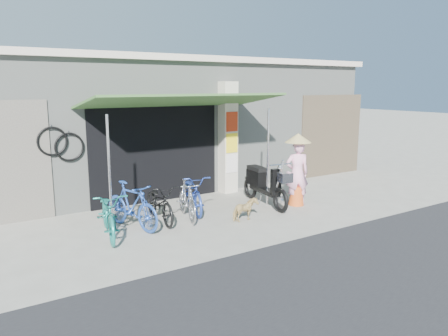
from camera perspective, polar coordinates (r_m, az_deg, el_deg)
ground at (r=9.73m, az=4.22°, el=-6.60°), size 80.00×80.00×0.00m
bicycle_shop at (r=13.73m, az=-8.68°, el=6.17°), size 12.30×5.30×3.66m
shop_pillar at (r=11.86m, az=0.46°, el=3.97°), size 0.42×0.44×3.00m
awning at (r=10.19m, az=-5.30°, el=8.55°), size 4.60×1.88×2.72m
neighbour_right at (r=14.67m, az=13.84°, el=4.17°), size 2.60×0.06×2.60m
bike_teal at (r=8.74m, az=-14.83°, el=-5.78°), size 0.97×1.85×0.92m
bike_blue at (r=9.12m, az=-11.96°, el=-4.82°), size 0.90×1.67×0.97m
bike_black at (r=9.50m, az=-8.39°, el=-4.47°), size 0.70×1.64×0.84m
bike_silver at (r=9.60m, az=-4.86°, el=-4.13°), size 0.76×1.51×0.87m
bike_navy at (r=10.15m, az=-4.14°, el=-3.22°), size 1.03×1.82×0.90m
street_dog at (r=9.47m, az=2.77°, el=-5.49°), size 0.62×0.33×0.50m
moped at (r=10.73m, az=5.20°, el=-2.10°), size 0.60×2.02×1.14m
nun at (r=10.74m, az=9.53°, el=-0.26°), size 0.68×0.64×1.77m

